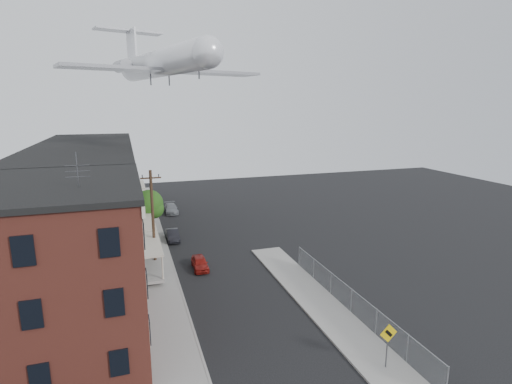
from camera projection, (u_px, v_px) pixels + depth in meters
ground at (287, 378)px, 21.71m from camera, size 120.00×120.00×0.00m
sidewalk_left at (152, 245)px, 42.32m from camera, size 3.00×62.00×0.12m
sidewalk_right at (325, 309)px, 28.94m from camera, size 3.00×26.00×0.12m
curb_left at (166, 243)px, 42.76m from camera, size 0.15×62.00×0.14m
curb_right at (307, 312)px, 28.50m from camera, size 0.15×26.00×0.14m
corner_building at (54, 268)px, 23.47m from camera, size 10.31×12.30×12.15m
row_house_a at (73, 224)px, 32.31m from camera, size 11.98×7.00×10.30m
row_house_b at (81, 204)px, 38.81m from camera, size 11.98×7.00×10.30m
row_house_c at (87, 190)px, 45.31m from camera, size 11.98×7.00×10.30m
row_house_d at (92, 179)px, 51.81m from camera, size 11.98×7.00×10.30m
row_house_e at (95, 171)px, 58.32m from camera, size 11.98×7.00×10.30m
chainlink_fence at (351, 300)px, 28.27m from camera, size 0.06×18.06×1.90m
warning_sign at (388, 339)px, 22.06m from camera, size 1.10×0.11×2.80m
utility_pole at (153, 218)px, 35.73m from camera, size 1.80×0.26×9.00m
street_tree at (150, 205)px, 45.31m from camera, size 3.22×3.20×5.20m
car_near at (200, 263)px, 36.12m from camera, size 1.43×3.35×1.13m
car_mid at (173, 235)px, 43.77m from camera, size 1.27×3.62×1.19m
car_far at (171, 209)px, 55.03m from camera, size 1.73×4.18×1.21m
airplane at (160, 63)px, 43.03m from camera, size 21.33×24.40×7.04m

